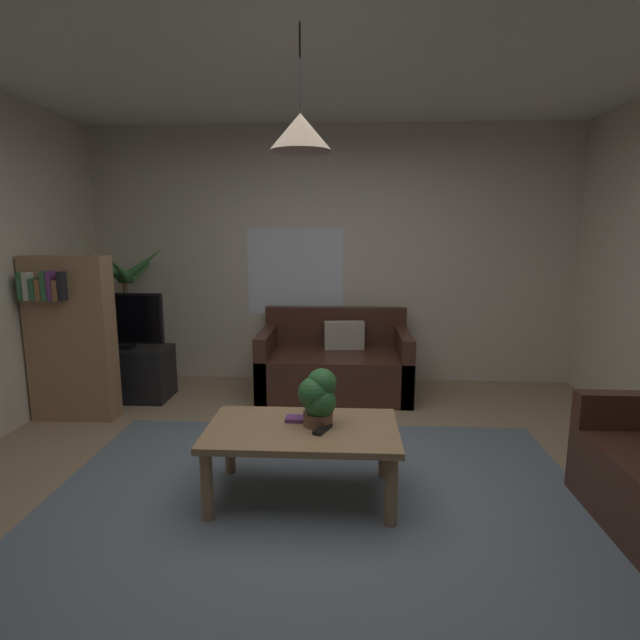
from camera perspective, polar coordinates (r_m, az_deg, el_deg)
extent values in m
cube|color=#9E8466|center=(3.23, -0.31, -19.84)|extent=(5.06, 5.00, 0.02)
cube|color=slate|center=(3.05, -0.55, -21.49)|extent=(3.29, 2.75, 0.01)
cube|color=beige|center=(5.33, 1.31, 7.29)|extent=(5.18, 0.06, 2.67)
cube|color=white|center=(2.99, -0.36, 31.20)|extent=(5.06, 5.00, 0.02)
cube|color=white|center=(5.34, -2.86, 5.47)|extent=(1.01, 0.01, 0.90)
cube|color=#47281E|center=(4.97, 1.67, -6.14)|extent=(1.46, 0.86, 0.42)
cube|color=#47281E|center=(5.23, 1.80, -0.67)|extent=(1.46, 0.12, 0.40)
cube|color=#47281E|center=(5.00, -6.04, -4.78)|extent=(0.12, 0.86, 0.64)
cube|color=#47281E|center=(4.96, 9.45, -4.96)|extent=(0.12, 0.86, 0.64)
cube|color=#B7AD9E|center=(5.06, 2.76, -1.74)|extent=(0.41, 0.17, 0.28)
cube|color=#A87F56|center=(3.07, -2.02, -12.44)|extent=(1.14, 0.68, 0.04)
cylinder|color=#A87F56|center=(3.00, -12.78, -17.94)|extent=(0.07, 0.07, 0.41)
cylinder|color=#A87F56|center=(2.91, 8.13, -18.71)|extent=(0.07, 0.07, 0.41)
cylinder|color=#A87F56|center=(3.49, -10.24, -13.71)|extent=(0.07, 0.07, 0.41)
cylinder|color=#A87F56|center=(3.41, 7.31, -14.20)|extent=(0.07, 0.07, 0.41)
cube|color=#72387F|center=(3.15, -2.79, -11.17)|extent=(0.13, 0.10, 0.02)
cube|color=black|center=(3.00, 0.29, -12.34)|extent=(0.11, 0.17, 0.02)
cylinder|color=brown|center=(3.08, -0.26, -11.14)|extent=(0.18, 0.18, 0.08)
sphere|color=#2D6B33|center=(3.03, -0.02, -9.28)|extent=(0.20, 0.20, 0.20)
sphere|color=#2D6B33|center=(3.01, -0.71, -8.29)|extent=(0.19, 0.19, 0.19)
sphere|color=#2D6B33|center=(3.02, 0.19, -7.25)|extent=(0.18, 0.18, 0.18)
cube|color=black|center=(5.21, -21.51, -5.63)|extent=(0.90, 0.44, 0.50)
cube|color=black|center=(5.07, -22.00, 0.18)|extent=(0.85, 0.05, 0.48)
cube|color=black|center=(5.05, -22.12, 0.13)|extent=(0.81, 0.00, 0.44)
cube|color=black|center=(5.12, -21.80, -2.78)|extent=(0.24, 0.16, 0.04)
cylinder|color=#4C4C51|center=(5.63, -20.71, -5.47)|extent=(0.32, 0.32, 0.30)
cylinder|color=brown|center=(5.51, -21.08, 0.19)|extent=(0.05, 0.05, 0.83)
cone|color=#3D7F3D|center=(5.39, -19.47, 6.09)|extent=(0.46, 0.14, 0.38)
cone|color=#3D7F3D|center=(5.63, -19.51, 5.60)|extent=(0.23, 0.53, 0.32)
cone|color=#3D7F3D|center=(5.62, -22.60, 5.61)|extent=(0.41, 0.34, 0.34)
cone|color=#3D7F3D|center=(5.38, -23.30, 5.70)|extent=(0.34, 0.37, 0.39)
cone|color=#3D7F3D|center=(5.23, -21.93, 5.38)|extent=(0.17, 0.48, 0.33)
cube|color=#A87F56|center=(4.73, -26.45, -1.92)|extent=(0.70, 0.22, 1.40)
cube|color=#387247|center=(4.71, -30.58, 3.38)|extent=(0.04, 0.16, 0.22)
cube|color=beige|center=(4.69, -30.09, 3.39)|extent=(0.04, 0.16, 0.23)
cube|color=#387247|center=(4.66, -29.55, 3.10)|extent=(0.04, 0.16, 0.18)
cube|color=#99663F|center=(4.64, -29.04, 3.09)|extent=(0.04, 0.16, 0.17)
cube|color=#387247|center=(4.61, -28.55, 3.51)|extent=(0.04, 0.16, 0.24)
cube|color=#72387F|center=(4.58, -28.06, 3.51)|extent=(0.04, 0.16, 0.24)
cube|color=#99663F|center=(4.56, -27.53, 3.09)|extent=(0.04, 0.16, 0.17)
cube|color=black|center=(4.54, -27.09, 3.52)|extent=(0.03, 0.16, 0.23)
cylinder|color=black|center=(2.95, -2.30, 26.74)|extent=(0.01, 0.01, 0.44)
cone|color=tan|center=(2.88, -2.25, 20.62)|extent=(0.34, 0.34, 0.20)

